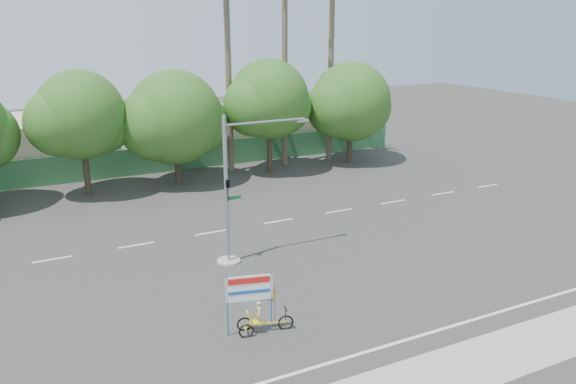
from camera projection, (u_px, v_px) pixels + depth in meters
name	position (u px, v px, depth m)	size (l,w,h in m)	color
ground	(316.00, 286.00, 24.23)	(120.00, 120.00, 0.00)	#33302D
sidewalk_near	(430.00, 380.00, 17.79)	(50.00, 2.40, 0.12)	gray
fence	(178.00, 158.00, 42.36)	(38.00, 0.08, 2.00)	#336B3D
building_left	(29.00, 146.00, 41.70)	(12.00, 8.00, 4.00)	beige
building_right	(253.00, 128.00, 49.36)	(14.00, 8.00, 3.60)	beige
tree_left	(80.00, 118.00, 35.19)	(6.66, 5.60, 8.07)	#473828
tree_center	(174.00, 120.00, 37.89)	(7.62, 6.40, 7.85)	#473828
tree_right	(268.00, 102.00, 40.62)	(6.90, 5.80, 8.36)	#473828
tree_far_right	(350.00, 104.00, 43.75)	(7.38, 6.20, 7.94)	#473828
palm_tall	(285.00, 27.00, 41.22)	(3.73, 3.79, 17.45)	#70604C
palm_mid	(331.00, 41.00, 43.23)	(3.73, 3.79, 15.45)	#70604C
palm_short	(228.00, 51.00, 39.80)	(3.73, 3.79, 14.45)	#70604C
traffic_signal	(233.00, 203.00, 25.86)	(4.72, 1.10, 7.00)	gray
trike_billboard	(256.00, 309.00, 20.34)	(2.42, 0.90, 2.43)	black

